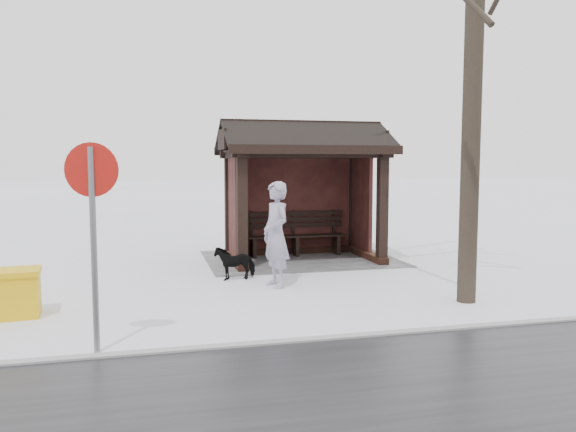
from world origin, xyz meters
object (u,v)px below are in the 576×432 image
(bus_shelter, at_px, (301,163))
(grit_bin, at_px, (7,293))
(pedestrian, at_px, (276,234))
(road_sign, at_px, (92,203))
(dog, at_px, (235,263))

(bus_shelter, distance_m, grit_bin, 6.62)
(pedestrian, xyz_separation_m, grit_bin, (4.10, 1.00, -0.58))
(bus_shelter, relative_size, road_sign, 1.50)
(road_sign, bearing_deg, pedestrian, -118.08)
(pedestrian, relative_size, grit_bin, 1.98)
(bus_shelter, distance_m, pedestrian, 3.10)
(bus_shelter, xyz_separation_m, pedestrian, (1.16, 2.60, -1.24))
(dog, bearing_deg, road_sign, -37.95)
(grit_bin, bearing_deg, dog, -158.12)
(bus_shelter, bearing_deg, pedestrian, 65.99)
(pedestrian, bearing_deg, bus_shelter, 141.95)
(pedestrian, height_order, grit_bin, pedestrian)
(dog, relative_size, grit_bin, 0.78)
(dog, bearing_deg, grit_bin, -69.98)
(road_sign, bearing_deg, dog, -104.39)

